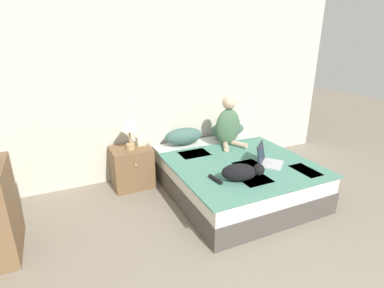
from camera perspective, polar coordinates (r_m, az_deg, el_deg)
The scene contains 10 objects.
wall_back at distance 4.29m, azimuth -4.78°, elevation 10.94°, with size 5.56×0.05×2.55m.
bed at distance 3.95m, azimuth 7.92°, elevation -5.97°, with size 1.66×1.91×0.47m.
pillow_near at distance 4.29m, azimuth -1.60°, elevation 1.53°, with size 0.57×0.29×0.23m.
pillow_far at distance 4.61m, azimuth 6.71°, elevation 2.74°, with size 0.57×0.29×0.23m.
person_sitting at distance 4.22m, azimuth 6.92°, elevation 3.66°, with size 0.38×0.37×0.70m.
cat_tabby at distance 3.26m, azimuth 9.36°, elevation -5.30°, with size 0.52×0.37×0.20m.
laptop_open at distance 3.75m, azimuth 14.29°, elevation -2.98°, with size 0.42×0.42×0.25m.
nightstand at distance 4.13m, azimuth -11.37°, elevation -4.32°, with size 0.51×0.46×0.55m.
table_lamp at distance 3.88m, azimuth -11.94°, elevation 3.71°, with size 0.26×0.26×0.46m.
tissue_box at distance 4.11m, azimuth -9.69°, elevation 0.66°, with size 0.12×0.12×0.14m.
Camera 1 is at (-1.47, -0.48, 1.97)m, focal length 28.00 mm.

